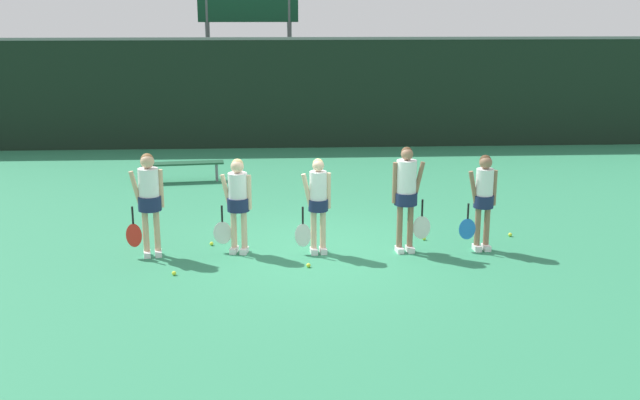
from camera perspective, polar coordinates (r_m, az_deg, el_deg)
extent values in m
plane|color=#2D7F56|center=(12.85, 0.02, -3.90)|extent=(140.00, 140.00, 0.00)
cube|color=black|center=(21.92, -1.37, 8.03)|extent=(60.00, 0.06, 3.12)
cube|color=slate|center=(21.79, -1.40, 12.21)|extent=(60.00, 0.08, 0.08)
cylinder|color=#515156|center=(23.79, -8.50, 10.91)|extent=(0.14, 0.14, 5.20)
cylinder|color=#515156|center=(23.69, -2.33, 11.04)|extent=(0.14, 0.14, 5.20)
cube|color=#19472D|center=(18.08, -10.39, 2.77)|extent=(1.94, 0.57, 0.04)
cylinder|color=slate|center=(18.25, -7.89, 2.24)|extent=(0.06, 0.06, 0.42)
cylinder|color=slate|center=(18.00, -7.87, 2.08)|extent=(0.06, 0.06, 0.42)
cylinder|color=slate|center=(18.28, -12.82, 2.04)|extent=(0.06, 0.06, 0.42)
cylinder|color=slate|center=(18.04, -12.86, 1.86)|extent=(0.06, 0.06, 0.42)
cylinder|color=tan|center=(12.80, -12.31, -2.37)|extent=(0.10, 0.10, 0.83)
cylinder|color=tan|center=(12.80, -13.13, -2.42)|extent=(0.10, 0.10, 0.83)
cube|color=white|center=(12.89, -12.21, -3.98)|extent=(0.15, 0.26, 0.09)
cube|color=white|center=(12.88, -13.03, -4.03)|extent=(0.15, 0.26, 0.09)
cylinder|color=#192347|center=(12.67, -12.84, -0.23)|extent=(0.38, 0.38, 0.24)
cylinder|color=white|center=(12.61, -12.91, 0.87)|extent=(0.33, 0.33, 0.67)
sphere|color=tan|center=(12.51, -13.03, 2.87)|extent=(0.23, 0.23, 0.23)
sphere|color=olive|center=(12.53, -13.04, 3.02)|extent=(0.21, 0.21, 0.21)
cylinder|color=tan|center=(12.61, -13.84, 0.75)|extent=(0.22, 0.11, 0.64)
cylinder|color=tan|center=(12.62, -12.01, 0.87)|extent=(0.08, 0.08, 0.64)
cylinder|color=black|center=(12.69, -14.09, -1.13)|extent=(0.03, 0.03, 0.29)
ellipsoid|color=red|center=(12.79, -13.99, -2.63)|extent=(0.26, 0.03, 0.41)
cylinder|color=beige|center=(12.72, -5.80, -2.36)|extent=(0.10, 0.10, 0.77)
cylinder|color=beige|center=(12.76, -6.58, -2.32)|extent=(0.10, 0.10, 0.77)
cube|color=white|center=(12.79, -5.79, -3.85)|extent=(0.15, 0.26, 0.09)
cube|color=white|center=(12.84, -6.57, -3.81)|extent=(0.15, 0.26, 0.09)
cylinder|color=#192347|center=(12.61, -6.24, -0.32)|extent=(0.37, 0.37, 0.22)
cylinder|color=white|center=(12.55, -6.27, 0.69)|extent=(0.33, 0.33, 0.61)
sphere|color=beige|center=(12.46, -6.33, 2.55)|extent=(0.22, 0.22, 0.22)
sphere|color=#D8B772|center=(12.47, -6.31, 2.69)|extent=(0.20, 0.20, 0.20)
cylinder|color=beige|center=(12.61, -7.16, 0.65)|extent=(0.21, 0.11, 0.59)
cylinder|color=beige|center=(12.51, -5.42, 0.59)|extent=(0.08, 0.08, 0.58)
cylinder|color=black|center=(12.71, -7.48, -1.04)|extent=(0.03, 0.03, 0.28)
ellipsoid|color=silver|center=(12.80, -7.43, -2.50)|extent=(0.31, 0.03, 0.39)
cylinder|color=beige|center=(12.66, 0.22, -2.35)|extent=(0.10, 0.10, 0.77)
cylinder|color=beige|center=(12.63, -0.49, -2.38)|extent=(0.10, 0.10, 0.77)
cube|color=white|center=(12.73, 0.24, -3.86)|extent=(0.13, 0.25, 0.09)
cube|color=white|center=(12.71, -0.47, -3.90)|extent=(0.13, 0.25, 0.09)
cylinder|color=#192347|center=(12.52, -0.14, -0.37)|extent=(0.33, 0.33, 0.20)
cylinder|color=white|center=(12.46, -0.14, 0.75)|extent=(0.29, 0.29, 0.64)
sphere|color=beige|center=(12.36, -0.14, 2.63)|extent=(0.20, 0.20, 0.20)
sphere|color=#D8B772|center=(12.38, -0.15, 2.76)|extent=(0.18, 0.18, 0.18)
cylinder|color=beige|center=(12.43, -0.98, 0.65)|extent=(0.21, 0.09, 0.61)
cylinder|color=beige|center=(12.48, 0.66, 0.71)|extent=(0.08, 0.08, 0.61)
cylinder|color=black|center=(12.51, -1.32, -1.17)|extent=(0.03, 0.03, 0.29)
ellipsoid|color=silver|center=(12.61, -1.31, -2.70)|extent=(0.27, 0.03, 0.41)
cylinder|color=#8C664C|center=(12.80, 6.88, -2.05)|extent=(0.10, 0.10, 0.86)
cylinder|color=#8C664C|center=(12.75, 6.08, -2.10)|extent=(0.10, 0.10, 0.86)
cube|color=white|center=(12.89, 6.87, -3.74)|extent=(0.14, 0.25, 0.09)
cube|color=white|center=(12.84, 6.07, -3.78)|extent=(0.14, 0.25, 0.09)
cylinder|color=#192347|center=(12.64, 6.55, 0.12)|extent=(0.39, 0.39, 0.21)
cylinder|color=white|center=(12.57, 6.59, 1.40)|extent=(0.34, 0.34, 0.73)
sphere|color=#8C664C|center=(12.48, 6.65, 3.48)|extent=(0.21, 0.21, 0.21)
sphere|color=#4C331E|center=(12.49, 6.63, 3.62)|extent=(0.19, 0.19, 0.19)
cylinder|color=#8C664C|center=(12.63, 7.50, 1.38)|extent=(0.23, 0.10, 0.69)
cylinder|color=#8C664C|center=(12.52, 5.71, 1.31)|extent=(0.08, 0.08, 0.69)
cylinder|color=black|center=(12.75, 7.80, -0.59)|extent=(0.03, 0.03, 0.29)
ellipsoid|color=silver|center=(12.84, 7.75, -2.09)|extent=(0.30, 0.03, 0.40)
cylinder|color=#8C664C|center=(13.12, 12.58, -2.06)|extent=(0.10, 0.10, 0.79)
cylinder|color=#8C664C|center=(13.07, 11.91, -2.09)|extent=(0.10, 0.10, 0.79)
cube|color=white|center=(13.20, 12.54, -3.55)|extent=(0.13, 0.25, 0.09)
cube|color=white|center=(13.15, 11.87, -3.58)|extent=(0.13, 0.25, 0.09)
cylinder|color=#192347|center=(12.97, 12.35, -0.09)|extent=(0.34, 0.34, 0.21)
cylinder|color=white|center=(12.91, 12.41, 0.95)|extent=(0.30, 0.30, 0.64)
sphere|color=#8C664C|center=(12.82, 12.52, 2.80)|extent=(0.22, 0.22, 0.22)
sphere|color=#4C331E|center=(12.84, 12.49, 2.94)|extent=(0.20, 0.20, 0.20)
cylinder|color=#8C664C|center=(12.86, 11.62, 0.87)|extent=(0.20, 0.09, 0.61)
cylinder|color=#8C664C|center=(12.98, 13.15, 0.91)|extent=(0.08, 0.08, 0.60)
cylinder|color=black|center=(12.91, 11.22, -0.83)|extent=(0.03, 0.03, 0.27)
ellipsoid|color=blue|center=(13.00, 11.15, -2.19)|extent=(0.29, 0.03, 0.37)
sphere|color=#CCE033|center=(13.55, 7.93, -2.91)|extent=(0.07, 0.07, 0.07)
sphere|color=#CCE033|center=(13.27, -8.27, -3.30)|extent=(0.07, 0.07, 0.07)
sphere|color=#CCE033|center=(12.06, -0.89, -5.00)|extent=(0.07, 0.07, 0.07)
sphere|color=#CCE033|center=(14.06, 14.29, -2.57)|extent=(0.07, 0.07, 0.07)
sphere|color=#CCE033|center=(11.93, -11.06, -5.50)|extent=(0.07, 0.07, 0.07)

